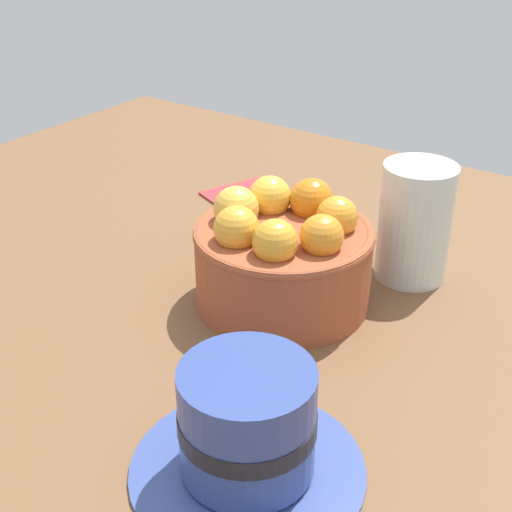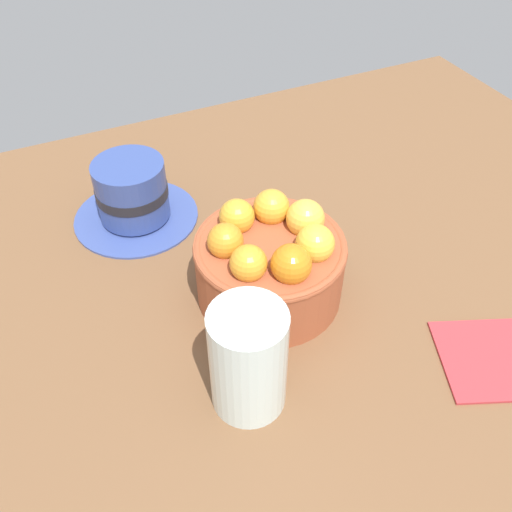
% 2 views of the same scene
% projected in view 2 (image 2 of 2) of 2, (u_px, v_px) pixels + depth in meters
% --- Properties ---
extents(ground_plane, '(1.13, 0.84, 0.05)m').
position_uv_depth(ground_plane, '(269.00, 307.00, 0.64)').
color(ground_plane, brown).
extents(terracotta_bowl, '(0.16, 0.16, 0.10)m').
position_uv_depth(terracotta_bowl, '(270.00, 261.00, 0.59)').
color(terracotta_bowl, '#9E4C2D').
rests_on(terracotta_bowl, ground_plane).
extents(coffee_cup, '(0.16, 0.16, 0.08)m').
position_uv_depth(coffee_cup, '(132.00, 195.00, 0.69)').
color(coffee_cup, '#3A4D92').
rests_on(coffee_cup, ground_plane).
extents(water_glass, '(0.07, 0.07, 0.11)m').
position_uv_depth(water_glass, '(248.00, 360.00, 0.49)').
color(water_glass, silver).
rests_on(water_glass, ground_plane).
extents(folded_napkin, '(0.12, 0.13, 0.01)m').
position_uv_depth(folded_napkin, '(487.00, 358.00, 0.55)').
color(folded_napkin, '#B23338').
rests_on(folded_napkin, ground_plane).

